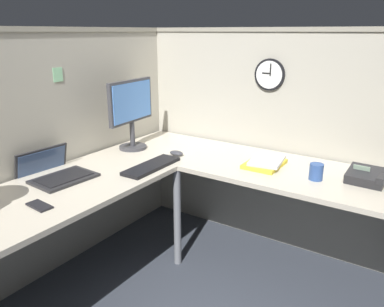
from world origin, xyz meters
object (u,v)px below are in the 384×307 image
Objects in this scene: office_phone at (368,177)px; coffee_mug at (316,172)px; keyboard at (152,166)px; monitor at (131,109)px; cell_phone at (39,206)px; book_stack at (265,162)px; computer_mouse at (176,153)px; laptop at (54,172)px; wall_clock at (270,75)px.

office_phone is 0.28m from coffee_mug.
monitor is at bearing 56.00° from keyboard.
cell_phone is 1.50× the size of coffee_mug.
keyboard is at bearing 111.89° from coffee_mug.
coffee_mug is at bearing -100.61° from book_stack.
book_stack is at bearing -79.09° from monitor.
office_phone reaches higher than computer_mouse.
monitor is 1.07m from cell_phone.
keyboard is 4.13× the size of computer_mouse.
book_stack is 3.11× the size of coffee_mug.
keyboard is 0.73m from book_stack.
keyboard is 4.48× the size of coffee_mug.
laptop is at bearing 120.07° from office_phone.
monitor is at bearing 95.33° from coffee_mug.
wall_clock is (1.22, -0.82, 0.51)m from laptop.
wall_clock reaches higher than cell_phone.
computer_mouse is 0.49× the size of office_phone.
book_stack is at bearing 79.39° from coffee_mug.
keyboard is at bearing -41.87° from laptop.
computer_mouse is at bearing -27.38° from laptop.
laptop reaches higher than office_phone.
monitor reaches higher than cell_phone.
laptop is 0.58m from keyboard.
office_phone is (0.91, -1.57, 0.01)m from laptop.
book_stack is (1.18, -0.69, 0.02)m from cell_phone.
coffee_mug reaches higher than cell_phone.
office_phone is 0.95m from wall_clock.
laptop reaches higher than coffee_mug.
coffee_mug is (0.81, -1.31, 0.02)m from laptop.
cell_phone is (-0.74, 0.10, -0.01)m from keyboard.
cell_phone is 0.65× the size of wall_clock.
book_stack is 0.35m from coffee_mug.
keyboard is (0.43, -0.39, -0.01)m from laptop.
laptop is 1.30m from book_stack.
office_phone is 2.22× the size of coffee_mug.
computer_mouse is at bearing 98.92° from office_phone.
keyboard is at bearing 111.95° from office_phone.
wall_clock is at bearing -33.92° from laptop.
computer_mouse is at bearing -83.77° from monitor.
laptop is at bearing 47.60° from cell_phone.
laptop reaches higher than cell_phone.
monitor is 5.21× the size of coffee_mug.
laptop reaches higher than keyboard.
wall_clock is (1.53, -0.54, 0.53)m from cell_phone.
monitor is at bearing 98.29° from office_phone.
wall_clock is (0.35, 0.15, 0.51)m from book_stack.
monitor is 2.35× the size of office_phone.
cell_phone is at bearing 133.47° from office_phone.
keyboard is 2.02× the size of office_phone.
wall_clock is at bearing 67.53° from office_phone.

